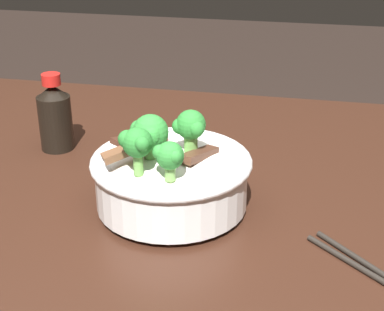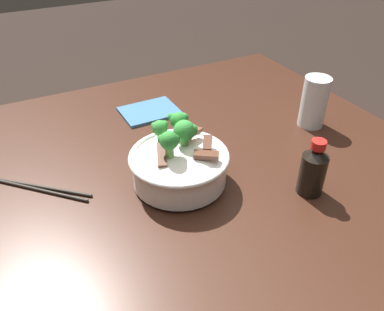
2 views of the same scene
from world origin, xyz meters
name	(u,v)px [view 2 (image 2 of 2)]	position (x,y,z in m)	size (l,w,h in m)	color
dining_table	(175,198)	(0.00, 0.00, 0.73)	(1.24, 1.06, 0.82)	#381E14
rice_bowl	(179,162)	(-0.01, -0.04, 0.87)	(0.22, 0.22, 0.14)	white
drinking_glass	(314,105)	(0.42, 0.02, 0.88)	(0.07, 0.07, 0.14)	white
chopsticks_pair	(42,189)	(-0.28, 0.07, 0.82)	(0.18, 0.17, 0.01)	#28231E
soy_sauce_bottle	(313,170)	(0.23, -0.20, 0.88)	(0.05, 0.05, 0.13)	black
folded_napkin	(149,111)	(0.05, 0.28, 0.82)	(0.16, 0.12, 0.01)	#386689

